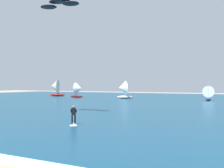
{
  "coord_description": "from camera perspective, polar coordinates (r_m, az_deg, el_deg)",
  "views": [
    {
      "loc": [
        9.45,
        -3.09,
        3.64
      ],
      "look_at": [
        -1.18,
        18.11,
        3.64
      ],
      "focal_mm": 42.63,
      "sensor_mm": 36.0,
      "label": 1
    }
  ],
  "objects": [
    {
      "name": "shoreline_foam",
      "position": [
        15.69,
        -22.75,
        -13.39
      ],
      "size": [
        93.29,
        2.79,
        0.01
      ],
      "primitive_type": "cube",
      "color": "white",
      "rests_on": "ground"
    },
    {
      "name": "kitesurfer",
      "position": [
        23.39,
        -8.25,
        -7.21
      ],
      "size": [
        1.54,
        1.95,
        1.67
      ],
      "color": "white",
      "rests_on": "ocean"
    },
    {
      "name": "ocean",
      "position": [
        55.68,
        16.83,
        -3.7
      ],
      "size": [
        160.0,
        90.0,
        0.1
      ],
      "primitive_type": "cube",
      "color": "navy",
      "rests_on": "ground"
    },
    {
      "name": "sailboat_trailing",
      "position": [
        70.57,
        -7.26,
        -1.24
      ],
      "size": [
        3.8,
        3.24,
        4.41
      ],
      "color": "maroon",
      "rests_on": "ocean"
    },
    {
      "name": "sailboat_leading",
      "position": [
        64.46,
        2.29,
        -1.2
      ],
      "size": [
        4.25,
        4.18,
        4.78
      ],
      "color": "silver",
      "rests_on": "ocean"
    },
    {
      "name": "kite",
      "position": [
        31.28,
        -11.21,
        16.54
      ],
      "size": [
        4.96,
        1.68,
        0.75
      ],
      "color": "black"
    },
    {
      "name": "sailboat_mid_right",
      "position": [
        61.01,
        20.01,
        -1.81
      ],
      "size": [
        2.51,
        2.98,
        3.53
      ],
      "color": "navy",
      "rests_on": "ocean"
    },
    {
      "name": "sailboat_far_right",
      "position": [
        79.66,
        -12.11,
        -0.77
      ],
      "size": [
        4.79,
        4.28,
        5.39
      ],
      "color": "maroon",
      "rests_on": "ocean"
    }
  ]
}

